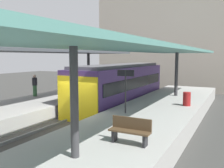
# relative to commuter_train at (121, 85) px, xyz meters

# --- Properties ---
(ground_plane) EXTENTS (80.00, 80.00, 0.00)m
(ground_plane) POSITION_rel_commuter_train_xyz_m (0.00, -6.19, -1.73)
(ground_plane) COLOR #383835
(platform_left) EXTENTS (4.40, 28.00, 1.00)m
(platform_left) POSITION_rel_commuter_train_xyz_m (-3.80, -6.19, -1.23)
(platform_left) COLOR #9E9E99
(platform_left) RESTS_ON ground_plane
(platform_right) EXTENTS (4.40, 28.00, 1.00)m
(platform_right) POSITION_rel_commuter_train_xyz_m (3.80, -6.19, -1.23)
(platform_right) COLOR #9E9E99
(platform_right) RESTS_ON ground_plane
(track_ballast) EXTENTS (3.20, 28.00, 0.20)m
(track_ballast) POSITION_rel_commuter_train_xyz_m (0.00, -6.19, -1.63)
(track_ballast) COLOR #423F3D
(track_ballast) RESTS_ON ground_plane
(rail_near_side) EXTENTS (0.08, 28.00, 0.14)m
(rail_near_side) POSITION_rel_commuter_train_xyz_m (-0.72, -6.19, -1.46)
(rail_near_side) COLOR slate
(rail_near_side) RESTS_ON track_ballast
(rail_far_side) EXTENTS (0.08, 28.00, 0.14)m
(rail_far_side) POSITION_rel_commuter_train_xyz_m (0.72, -6.19, -1.46)
(rail_far_side) COLOR slate
(rail_far_side) RESTS_ON track_ballast
(commuter_train) EXTENTS (2.78, 11.28, 3.10)m
(commuter_train) POSITION_rel_commuter_train_xyz_m (0.00, 0.00, 0.00)
(commuter_train) COLOR #472D6B
(commuter_train) RESTS_ON track_ballast
(canopy_left) EXTENTS (4.18, 21.00, 3.31)m
(canopy_left) POSITION_rel_commuter_train_xyz_m (-3.80, -4.79, 2.46)
(canopy_left) COLOR #333335
(canopy_left) RESTS_ON platform_left
(canopy_right) EXTENTS (4.18, 21.00, 3.32)m
(canopy_right) POSITION_rel_commuter_train_xyz_m (3.80, -4.79, 2.47)
(canopy_right) COLOR #333335
(canopy_right) RESTS_ON platform_right
(platform_bench) EXTENTS (1.40, 0.41, 0.86)m
(platform_bench) POSITION_rel_commuter_train_xyz_m (4.77, -9.33, -0.26)
(platform_bench) COLOR black
(platform_bench) RESTS_ON platform_right
(platform_sign) EXTENTS (0.90, 0.08, 2.21)m
(platform_sign) POSITION_rel_commuter_train_xyz_m (2.80, -5.34, 0.90)
(platform_sign) COLOR #262628
(platform_sign) RESTS_ON platform_right
(litter_bin) EXTENTS (0.44, 0.44, 0.80)m
(litter_bin) POSITION_rel_commuter_train_xyz_m (5.22, -1.96, -0.33)
(litter_bin) COLOR maroon
(litter_bin) RESTS_ON platform_right
(passenger_near_bench) EXTENTS (0.36, 0.36, 1.70)m
(passenger_near_bench) POSITION_rel_commuter_train_xyz_m (-5.23, -0.15, 0.16)
(passenger_near_bench) COLOR #232328
(passenger_near_bench) RESTS_ON platform_left
(passenger_far_end) EXTENTS (0.36, 0.36, 1.57)m
(passenger_far_end) POSITION_rel_commuter_train_xyz_m (-5.27, -3.42, 0.08)
(passenger_far_end) COLOR #386B3D
(passenger_far_end) RESTS_ON platform_left
(station_building_backdrop) EXTENTS (18.00, 6.00, 11.00)m
(station_building_backdrop) POSITION_rel_commuter_train_xyz_m (0.88, 13.81, 3.77)
(station_building_backdrop) COLOR #A89E8E
(station_building_backdrop) RESTS_ON ground_plane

